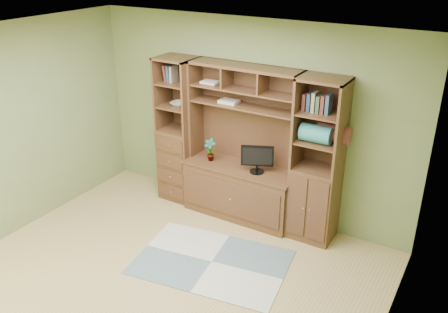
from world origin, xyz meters
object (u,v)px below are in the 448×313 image
Objects in this scene: left_tower at (179,131)px; monitor at (257,154)px; center_hutch at (240,146)px; right_tower at (317,162)px.

left_tower is 4.06× the size of monitor.
center_hutch is 1.00× the size of left_tower.
monitor is at bearing -7.47° from center_hutch.
left_tower is 1.27m from monitor.
right_tower is (2.02, 0.00, 0.00)m from left_tower.
left_tower is 1.00× the size of right_tower.
left_tower is at bearing 180.00° from right_tower.
right_tower is 0.76m from monitor.
center_hutch is at bearing -2.29° from left_tower.
center_hutch and right_tower have the same top height.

